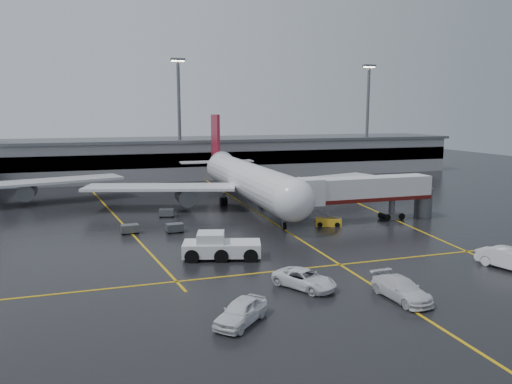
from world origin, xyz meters
name	(u,v)px	position (x,y,z in m)	size (l,w,h in m)	color
ground	(265,218)	(0.00, 0.00, 0.00)	(220.00, 220.00, 0.00)	black
apron_line_centre	(265,218)	(0.00, 0.00, 0.01)	(0.25, 90.00, 0.02)	gold
apron_line_stop	(340,265)	(0.00, -22.00, 0.01)	(60.00, 0.25, 0.02)	gold
apron_line_left	(112,213)	(-20.00, 10.00, 0.01)	(0.25, 70.00, 0.02)	gold
apron_line_right	(348,199)	(18.00, 10.00, 0.01)	(0.25, 70.00, 0.02)	gold
terminal	(198,157)	(0.00, 47.93, 4.32)	(122.00, 19.00, 8.60)	gray
light_mast_mid	(179,112)	(-5.00, 42.00, 14.47)	(3.00, 1.20, 25.45)	#595B60
light_mast_right	(368,112)	(40.00, 42.00, 14.47)	(3.00, 1.20, 25.45)	#595B60
main_airliner	(245,178)	(0.00, 9.70, 4.21)	(48.80, 45.60, 14.10)	silver
jet_bridge	(365,192)	(11.87, -6.00, 3.93)	(19.90, 3.40, 6.05)	silver
pushback_tractor	(220,248)	(-10.39, -16.45, 1.08)	(8.16, 5.06, 2.72)	silver
belt_loader	(328,222)	(6.12, -6.95, 0.51)	(3.52, 2.48, 2.06)	gold
service_van_a	(305,279)	(-5.68, -26.70, 0.76)	(2.53, 5.49, 1.52)	white
service_van_b	(402,289)	(0.48, -31.23, 0.82)	(2.31, 5.67, 1.65)	silver
service_van_c	(510,259)	(14.26, -27.91, 0.96)	(2.03, 5.81, 1.92)	silver
service_van_d	(241,311)	(-12.53, -31.66, 0.85)	(2.01, 4.99, 1.70)	white
baggage_cart_a	(175,227)	(-13.10, -4.62, 0.63)	(2.08, 1.43, 1.12)	#595B60
baggage_cart_b	(130,228)	(-18.28, -3.49, 0.63)	(2.09, 1.45, 1.12)	#595B60
baggage_cart_c	(167,212)	(-12.86, 4.70, 0.63)	(2.25, 1.73, 1.12)	#595B60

